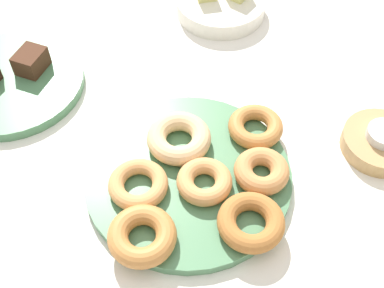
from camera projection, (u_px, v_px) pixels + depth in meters
name	position (u px, v px, depth m)	size (l,w,h in m)	color
ground_plane	(188.00, 179.00, 0.73)	(2.40, 2.40, 0.00)	white
donut_plate	(188.00, 176.00, 0.73)	(0.30, 0.30, 0.02)	#4C7F56
donut_0	(256.00, 127.00, 0.76)	(0.08, 0.08, 0.02)	#BC7A3D
donut_1	(138.00, 184.00, 0.69)	(0.08, 0.08, 0.02)	tan
donut_2	(251.00, 222.00, 0.66)	(0.09, 0.09, 0.03)	#AD6B33
donut_3	(179.00, 138.00, 0.74)	(0.10, 0.10, 0.03)	#EABC84
donut_4	(262.00, 171.00, 0.71)	(0.08, 0.08, 0.03)	#C6844C
donut_5	(204.00, 182.00, 0.70)	(0.08, 0.08, 0.02)	tan
donut_6	(142.00, 236.00, 0.64)	(0.09, 0.09, 0.03)	#BC7A3D
cake_plate	(11.00, 82.00, 0.84)	(0.25, 0.25, 0.02)	#4C7F56
brownie_far	(31.00, 61.00, 0.84)	(0.04, 0.05, 0.04)	#472819
candle_holder	(380.00, 143.00, 0.76)	(0.12, 0.12, 0.03)	tan
tealight	(384.00, 134.00, 0.74)	(0.05, 0.05, 0.01)	silver
fruit_bowl	(221.00, 6.00, 0.96)	(0.17, 0.17, 0.03)	silver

